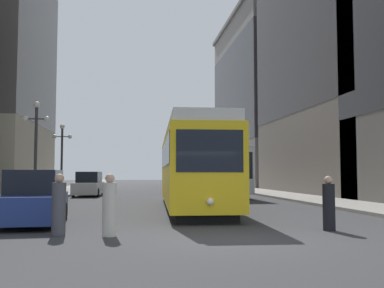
% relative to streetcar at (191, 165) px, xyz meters
% --- Properties ---
extents(ground_plane, '(200.00, 200.00, 0.00)m').
position_rel_streetcar_xyz_m(ground_plane, '(-0.36, -10.07, -2.10)').
color(ground_plane, '#38383A').
extents(sidewalk_left, '(3.40, 120.00, 0.15)m').
position_rel_streetcar_xyz_m(sidewalk_left, '(-9.09, 29.93, -2.03)').
color(sidewalk_left, gray).
rests_on(sidewalk_left, ground).
extents(sidewalk_right, '(3.40, 120.00, 0.15)m').
position_rel_streetcar_xyz_m(sidewalk_right, '(8.37, 29.93, -2.03)').
color(sidewalk_right, gray).
rests_on(sidewalk_right, ground).
extents(streetcar, '(3.29, 14.45, 3.89)m').
position_rel_streetcar_xyz_m(streetcar, '(0.00, 0.00, 0.00)').
color(streetcar, black).
rests_on(streetcar, ground).
extents(transit_bus, '(2.97, 12.88, 3.45)m').
position_rel_streetcar_xyz_m(transit_bus, '(3.38, 12.25, -0.15)').
color(transit_bus, black).
rests_on(transit_bus, ground).
extents(parked_car_left_near, '(2.09, 5.02, 1.82)m').
position_rel_streetcar_xyz_m(parked_car_left_near, '(-6.09, 12.53, -1.26)').
color(parked_car_left_near, black).
rests_on(parked_car_left_near, ground).
extents(parked_car_left_mid, '(2.06, 4.42, 1.82)m').
position_rel_streetcar_xyz_m(parked_car_left_mid, '(-6.09, -5.86, -1.26)').
color(parked_car_left_mid, black).
rests_on(parked_car_left_mid, ground).
extents(pedestrian_crossing_near, '(0.38, 0.38, 1.70)m').
position_rel_streetcar_xyz_m(pedestrian_crossing_near, '(-3.45, -8.92, -1.31)').
color(pedestrian_crossing_near, beige).
rests_on(pedestrian_crossing_near, ground).
extents(pedestrian_crossing_far, '(0.38, 0.38, 1.70)m').
position_rel_streetcar_xyz_m(pedestrian_crossing_far, '(-4.86, -8.51, -1.31)').
color(pedestrian_crossing_far, '#4C4C56').
rests_on(pedestrian_crossing_far, ground).
extents(pedestrian_on_sidewalk, '(0.37, 0.37, 1.63)m').
position_rel_streetcar_xyz_m(pedestrian_on_sidewalk, '(3.00, -8.61, -1.34)').
color(pedestrian_on_sidewalk, black).
rests_on(pedestrian_on_sidewalk, ground).
extents(lamp_post_left_near, '(1.41, 0.36, 5.43)m').
position_rel_streetcar_xyz_m(lamp_post_left_near, '(-7.99, 3.06, 1.62)').
color(lamp_post_left_near, '#333338').
rests_on(lamp_post_left_near, sidewalk_left).
extents(lamp_post_left_far, '(1.41, 0.36, 5.16)m').
position_rel_streetcar_xyz_m(lamp_post_left_far, '(-7.99, 11.71, 1.46)').
color(lamp_post_left_far, '#333338').
rests_on(lamp_post_left_far, sidewalk_left).
extents(building_right_corner, '(14.62, 23.26, 22.65)m').
position_rel_streetcar_xyz_m(building_right_corner, '(17.08, 35.35, 9.55)').
color(building_right_corner, gray).
rests_on(building_right_corner, ground).
extents(building_right_midblock, '(13.66, 20.58, 26.84)m').
position_rel_streetcar_xyz_m(building_right_midblock, '(16.60, 12.69, 11.73)').
color(building_right_midblock, slate).
rests_on(building_right_midblock, ground).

